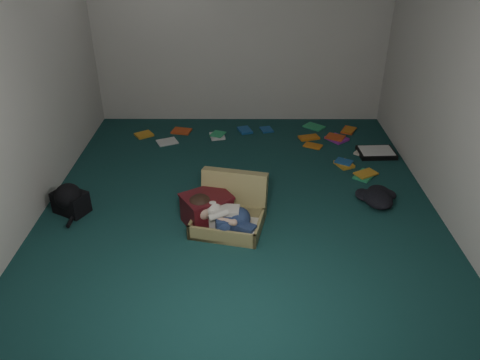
{
  "coord_description": "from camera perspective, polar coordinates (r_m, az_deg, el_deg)",
  "views": [
    {
      "loc": [
        0.01,
        -4.13,
        2.65
      ],
      "look_at": [
        0.0,
        -0.15,
        0.35
      ],
      "focal_mm": 35.0,
      "sensor_mm": 36.0,
      "label": 1
    }
  ],
  "objects": [
    {
      "name": "book_scatter",
      "position": [
        6.23,
        4.62,
        4.84
      ],
      "size": [
        3.07,
        1.63,
        0.02
      ],
      "color": "gold",
      "rests_on": "floor"
    },
    {
      "name": "suitcase",
      "position": [
        4.52,
        -1.2,
        -3.69
      ],
      "size": [
        0.77,
        0.76,
        0.48
      ],
      "rotation": [
        0.0,
        0.0,
        -0.22
      ],
      "color": "#9A8C54",
      "rests_on": "floor"
    },
    {
      "name": "maroon_bin",
      "position": [
        4.53,
        -4.07,
        -3.5
      ],
      "size": [
        0.56,
        0.53,
        0.3
      ],
      "rotation": [
        0.0,
        0.0,
        0.55
      ],
      "color": "#460E13",
      "rests_on": "floor"
    },
    {
      "name": "wall_right",
      "position": [
        4.78,
        25.21,
        10.78
      ],
      "size": [
        0.0,
        4.5,
        4.5
      ],
      "primitive_type": "plane",
      "rotation": [
        1.57,
        0.0,
        -1.57
      ],
      "color": "silver",
      "rests_on": "ground"
    },
    {
      "name": "person",
      "position": [
        4.38,
        -2.28,
        -4.33
      ],
      "size": [
        0.67,
        0.45,
        0.3
      ],
      "rotation": [
        0.0,
        0.0,
        -0.22
      ],
      "color": "beige",
      "rests_on": "suitcase"
    },
    {
      "name": "wall_back",
      "position": [
        6.53,
        0.07,
        18.05
      ],
      "size": [
        4.5,
        0.0,
        4.5
      ],
      "primitive_type": "plane",
      "rotation": [
        1.57,
        0.0,
        0.0
      ],
      "color": "silver",
      "rests_on": "ground"
    },
    {
      "name": "backpack",
      "position": [
        4.99,
        -19.95,
        -2.46
      ],
      "size": [
        0.51,
        0.48,
        0.25
      ],
      "primitive_type": null,
      "rotation": [
        0.0,
        0.0,
        -0.49
      ],
      "color": "black",
      "rests_on": "floor"
    },
    {
      "name": "clothing_pile",
      "position": [
        5.08,
        16.35,
        -1.97
      ],
      "size": [
        0.45,
        0.38,
        0.13
      ],
      "primitive_type": null,
      "rotation": [
        0.0,
        0.0,
        -0.12
      ],
      "color": "black",
      "rests_on": "floor"
    },
    {
      "name": "wall_left",
      "position": [
        4.79,
        -25.14,
        10.84
      ],
      "size": [
        0.0,
        4.5,
        4.5
      ],
      "primitive_type": "plane",
      "rotation": [
        1.57,
        0.0,
        1.57
      ],
      "color": "silver",
      "rests_on": "ground"
    },
    {
      "name": "wall_front",
      "position": [
        2.32,
        -0.17,
        -5.61
      ],
      "size": [
        4.5,
        0.0,
        4.5
      ],
      "primitive_type": "plane",
      "rotation": [
        -1.57,
        0.0,
        0.0
      ],
      "color": "silver",
      "rests_on": "ground"
    },
    {
      "name": "paper_tray",
      "position": [
        6.09,
        16.28,
        3.24
      ],
      "size": [
        0.46,
        0.35,
        0.06
      ],
      "rotation": [
        0.0,
        0.0,
        0.05
      ],
      "color": "black",
      "rests_on": "floor"
    },
    {
      "name": "floor",
      "position": [
        4.91,
        0.01,
        -2.66
      ],
      "size": [
        4.5,
        4.5,
        0.0
      ],
      "primitive_type": "plane",
      "color": "#153D3C",
      "rests_on": "ground"
    }
  ]
}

